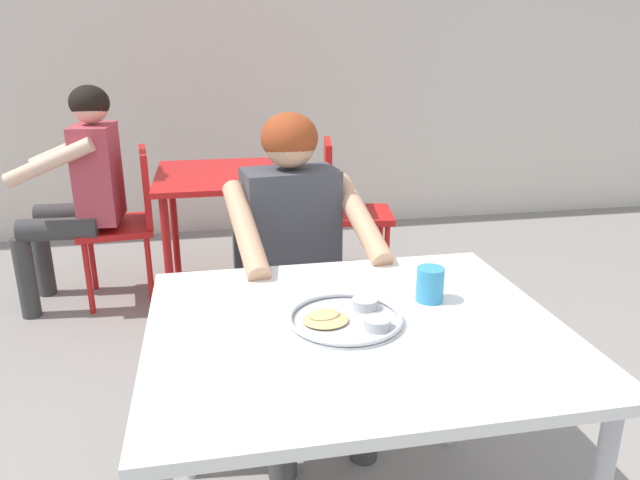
{
  "coord_description": "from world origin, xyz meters",
  "views": [
    {
      "loc": [
        -0.34,
        -1.28,
        1.42
      ],
      "look_at": [
        -0.04,
        0.29,
        0.88
      ],
      "focal_mm": 32.94,
      "sensor_mm": 36.0,
      "label": 1
    }
  ],
  "objects_px": {
    "chair_red_right": "(345,203)",
    "chair_foreground": "(286,287)",
    "table_foreground": "(355,349)",
    "drinking_cup": "(430,283)",
    "table_background_red": "(230,188)",
    "patron_background": "(81,178)",
    "thali_tray": "(347,318)",
    "diner_foreground": "(298,249)",
    "chair_red_left": "(129,214)"
  },
  "relations": [
    {
      "from": "table_background_red",
      "to": "chair_red_left",
      "type": "bearing_deg",
      "value": 175.21
    },
    {
      "from": "thali_tray",
      "to": "chair_red_left",
      "type": "relative_size",
      "value": 0.35
    },
    {
      "from": "thali_tray",
      "to": "patron_background",
      "type": "relative_size",
      "value": 0.25
    },
    {
      "from": "chair_red_left",
      "to": "chair_red_right",
      "type": "xyz_separation_m",
      "value": [
        1.25,
        -0.03,
        0.01
      ]
    },
    {
      "from": "diner_foreground",
      "to": "chair_red_right",
      "type": "bearing_deg",
      "value": 69.64
    },
    {
      "from": "drinking_cup",
      "to": "patron_background",
      "type": "distance_m",
      "value": 2.26
    },
    {
      "from": "thali_tray",
      "to": "drinking_cup",
      "type": "bearing_deg",
      "value": 18.81
    },
    {
      "from": "table_background_red",
      "to": "chair_red_left",
      "type": "height_order",
      "value": "chair_red_left"
    },
    {
      "from": "thali_tray",
      "to": "chair_red_left",
      "type": "bearing_deg",
      "value": 111.55
    },
    {
      "from": "thali_tray",
      "to": "chair_foreground",
      "type": "bearing_deg",
      "value": 93.38
    },
    {
      "from": "chair_red_left",
      "to": "drinking_cup",
      "type": "bearing_deg",
      "value": -61.24
    },
    {
      "from": "table_background_red",
      "to": "chair_foreground",
      "type": "bearing_deg",
      "value": -81.16
    },
    {
      "from": "table_foreground",
      "to": "chair_foreground",
      "type": "height_order",
      "value": "chair_foreground"
    },
    {
      "from": "table_foreground",
      "to": "diner_foreground",
      "type": "relative_size",
      "value": 0.89
    },
    {
      "from": "table_background_red",
      "to": "chair_red_right",
      "type": "height_order",
      "value": "chair_red_right"
    },
    {
      "from": "drinking_cup",
      "to": "table_foreground",
      "type": "bearing_deg",
      "value": -156.41
    },
    {
      "from": "table_foreground",
      "to": "patron_background",
      "type": "xyz_separation_m",
      "value": [
        -1.03,
        1.97,
        0.07
      ]
    },
    {
      "from": "thali_tray",
      "to": "chair_red_left",
      "type": "distance_m",
      "value": 2.16
    },
    {
      "from": "thali_tray",
      "to": "patron_background",
      "type": "xyz_separation_m",
      "value": [
        -1.01,
        1.95,
        -0.02
      ]
    },
    {
      "from": "table_background_red",
      "to": "drinking_cup",
      "type": "bearing_deg",
      "value": -75.56
    },
    {
      "from": "drinking_cup",
      "to": "table_background_red",
      "type": "bearing_deg",
      "value": 104.44
    },
    {
      "from": "chair_red_right",
      "to": "chair_foreground",
      "type": "bearing_deg",
      "value": -114.71
    },
    {
      "from": "chair_foreground",
      "to": "table_foreground",
      "type": "bearing_deg",
      "value": -85.45
    },
    {
      "from": "drinking_cup",
      "to": "chair_red_left",
      "type": "relative_size",
      "value": 0.11
    },
    {
      "from": "patron_background",
      "to": "chair_foreground",
      "type": "bearing_deg",
      "value": -48.75
    },
    {
      "from": "table_foreground",
      "to": "chair_red_right",
      "type": "relative_size",
      "value": 1.2
    },
    {
      "from": "table_foreground",
      "to": "patron_background",
      "type": "bearing_deg",
      "value": 117.63
    },
    {
      "from": "thali_tray",
      "to": "drinking_cup",
      "type": "xyz_separation_m",
      "value": [
        0.26,
        0.09,
        0.04
      ]
    },
    {
      "from": "diner_foreground",
      "to": "table_background_red",
      "type": "distance_m",
      "value": 1.32
    },
    {
      "from": "thali_tray",
      "to": "chair_red_right",
      "type": "distance_m",
      "value": 2.03
    },
    {
      "from": "drinking_cup",
      "to": "diner_foreground",
      "type": "distance_m",
      "value": 0.63
    },
    {
      "from": "chair_foreground",
      "to": "table_background_red",
      "type": "distance_m",
      "value": 1.12
    },
    {
      "from": "table_background_red",
      "to": "thali_tray",
      "type": "bearing_deg",
      "value": -83.54
    },
    {
      "from": "chair_foreground",
      "to": "diner_foreground",
      "type": "relative_size",
      "value": 0.67
    },
    {
      "from": "drinking_cup",
      "to": "diner_foreground",
      "type": "xyz_separation_m",
      "value": [
        -0.29,
        0.56,
        -0.07
      ]
    },
    {
      "from": "drinking_cup",
      "to": "chair_red_left",
      "type": "bearing_deg",
      "value": 118.76
    },
    {
      "from": "thali_tray",
      "to": "patron_background",
      "type": "bearing_deg",
      "value": 117.39
    },
    {
      "from": "chair_foreground",
      "to": "table_background_red",
      "type": "height_order",
      "value": "chair_foreground"
    },
    {
      "from": "table_foreground",
      "to": "drinking_cup",
      "type": "bearing_deg",
      "value": 23.59
    },
    {
      "from": "thali_tray",
      "to": "chair_foreground",
      "type": "height_order",
      "value": "chair_foreground"
    },
    {
      "from": "table_foreground",
      "to": "chair_foreground",
      "type": "bearing_deg",
      "value": 94.55
    },
    {
      "from": "patron_background",
      "to": "chair_red_right",
      "type": "bearing_deg",
      "value": 0.39
    },
    {
      "from": "drinking_cup",
      "to": "chair_foreground",
      "type": "relative_size",
      "value": 0.12
    },
    {
      "from": "diner_foreground",
      "to": "chair_red_right",
      "type": "distance_m",
      "value": 1.42
    },
    {
      "from": "chair_foreground",
      "to": "thali_tray",
      "type": "bearing_deg",
      "value": -86.62
    },
    {
      "from": "chair_foreground",
      "to": "chair_red_left",
      "type": "xyz_separation_m",
      "value": [
        -0.74,
        1.14,
        0.03
      ]
    },
    {
      "from": "diner_foreground",
      "to": "patron_background",
      "type": "distance_m",
      "value": 1.63
    },
    {
      "from": "patron_background",
      "to": "diner_foreground",
      "type": "bearing_deg",
      "value": -53.13
    },
    {
      "from": "table_foreground",
      "to": "chair_foreground",
      "type": "relative_size",
      "value": 1.32
    },
    {
      "from": "chair_red_right",
      "to": "patron_background",
      "type": "distance_m",
      "value": 1.49
    }
  ]
}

